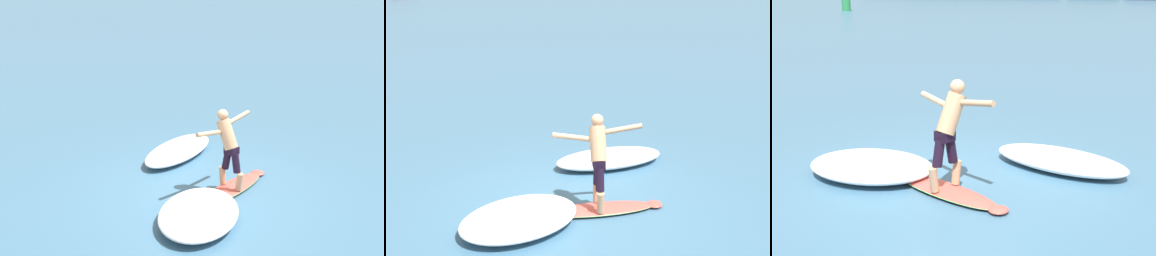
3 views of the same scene
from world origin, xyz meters
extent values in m
plane|color=#3B6583|center=(0.00, 0.00, 0.00)|extent=(200.00, 200.00, 0.00)
ellipsoid|color=#D35247|center=(0.15, -0.56, 0.05)|extent=(2.06, 1.39, 0.09)
ellipsoid|color=#D35247|center=(1.08, -1.02, 0.05)|extent=(0.39, 0.39, 0.08)
ellipsoid|color=#339E56|center=(0.15, -0.56, 0.05)|extent=(2.08, 1.41, 0.04)
cone|color=black|center=(-0.59, -0.19, -0.06)|extent=(0.07, 0.07, 0.14)
cone|color=black|center=(-0.53, -0.38, -0.06)|extent=(0.07, 0.07, 0.14)
cone|color=black|center=(-0.40, -0.12, -0.06)|extent=(0.07, 0.07, 0.14)
cylinder|color=tan|center=(0.27, -0.37, 0.28)|extent=(0.20, 0.22, 0.39)
cylinder|color=black|center=(0.22, -0.45, 0.67)|extent=(0.24, 0.27, 0.43)
cylinder|color=tan|center=(0.04, -0.76, 0.28)|extent=(0.20, 0.22, 0.39)
cylinder|color=black|center=(0.09, -0.67, 0.67)|extent=(0.24, 0.27, 0.43)
cube|color=black|center=(0.15, -0.56, 0.91)|extent=(0.31, 0.33, 0.16)
cylinder|color=tan|center=(0.22, -0.45, 1.23)|extent=(0.50, 0.58, 0.67)
sphere|color=tan|center=(0.28, -0.34, 1.62)|extent=(0.22, 0.22, 0.22)
cylinder|color=tan|center=(-0.13, -0.14, 1.34)|extent=(0.60, 0.43, 0.20)
cylinder|color=tan|center=(0.66, -0.61, 1.46)|extent=(0.60, 0.41, 0.19)
ellipsoid|color=white|center=(1.72, 0.98, 0.16)|extent=(2.57, 1.71, 0.31)
ellipsoid|color=white|center=(-1.25, -0.19, 0.17)|extent=(2.11, 1.48, 0.33)
camera|label=1|loc=(-9.84, -2.09, 5.01)|focal=50.00mm
camera|label=2|loc=(-5.31, -7.12, 4.38)|focal=50.00mm
camera|label=3|loc=(2.50, -7.73, 3.25)|focal=50.00mm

